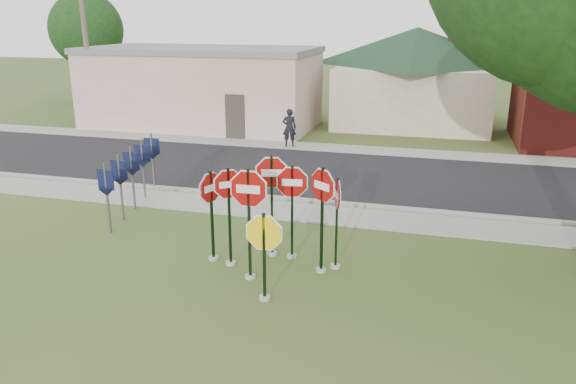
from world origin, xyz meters
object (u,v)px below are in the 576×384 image
(stop_sign_center, at_px, (249,207))
(utility_pole_near, at_px, (85,33))
(stop_sign_yellow, at_px, (264,247))
(stop_sign_left, at_px, (229,204))
(pedestrian, at_px, (289,128))

(stop_sign_center, xyz_separation_m, utility_pole_near, (-13.69, 14.34, 3.22))
(stop_sign_yellow, distance_m, stop_sign_left, 2.00)
(stop_sign_yellow, height_order, utility_pole_near, utility_pole_near)
(stop_sign_yellow, bearing_deg, stop_sign_left, 132.56)
(stop_sign_left, distance_m, utility_pole_near, 19.24)
(stop_sign_left, bearing_deg, stop_sign_center, -39.24)
(pedestrian, bearing_deg, stop_sign_yellow, 89.67)
(stop_sign_yellow, relative_size, stop_sign_left, 0.81)
(stop_sign_center, distance_m, utility_pole_near, 20.08)
(stop_sign_left, bearing_deg, pedestrian, 99.08)
(stop_sign_center, xyz_separation_m, stop_sign_yellow, (0.63, -0.88, -0.53))
(stop_sign_left, height_order, pedestrian, stop_sign_left)
(stop_sign_center, relative_size, stop_sign_yellow, 1.33)
(stop_sign_center, height_order, pedestrian, stop_sign_center)
(stop_sign_center, relative_size, stop_sign_left, 1.08)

